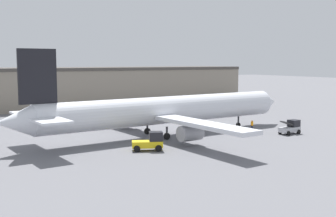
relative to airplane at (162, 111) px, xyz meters
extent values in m
plane|color=slate|center=(1.00, 0.06, -3.61)|extent=(400.00, 400.00, 0.00)
cube|color=gray|center=(-2.59, 45.10, 0.55)|extent=(96.65, 15.38, 8.33)
cube|color=#47423D|center=(-2.59, 45.10, 5.07)|extent=(96.65, 15.68, 0.70)
cylinder|color=silver|center=(1.00, 0.06, 0.04)|extent=(38.16, 6.19, 3.81)
cone|color=silver|center=(21.48, 1.35, 0.04)|extent=(3.28, 3.92, 3.74)
cone|color=silver|center=(-20.05, -1.26, 0.04)|extent=(4.41, 3.88, 3.62)
cube|color=silver|center=(-1.52, 9.94, -0.63)|extent=(4.02, 16.38, 0.50)
cube|color=silver|center=(-0.27, -10.05, -0.63)|extent=(4.02, 16.38, 0.50)
cylinder|color=#939399|center=(-1.37, 7.51, -2.01)|extent=(3.09, 2.15, 1.97)
cylinder|color=#939399|center=(-0.42, -7.63, -2.01)|extent=(3.09, 2.15, 1.97)
cube|color=black|center=(-17.20, -1.08, 5.11)|extent=(4.45, 0.64, 6.33)
cube|color=silver|center=(-17.46, 3.11, 0.42)|extent=(3.71, 4.78, 0.24)
cube|color=silver|center=(-16.94, -5.27, 0.42)|extent=(3.71, 4.78, 0.24)
cylinder|color=#38383D|center=(14.65, 0.92, -2.74)|extent=(0.28, 0.28, 1.75)
cylinder|color=black|center=(14.65, 0.92, -3.26)|extent=(0.72, 0.39, 0.70)
cylinder|color=#38383D|center=(-0.74, -2.53, -2.74)|extent=(0.28, 0.28, 1.75)
cylinder|color=black|center=(-0.74, -2.53, -3.16)|extent=(0.92, 0.41, 0.90)
cylinder|color=#38383D|center=(-1.05, 2.42, -2.74)|extent=(0.28, 0.28, 1.75)
cylinder|color=black|center=(-1.05, 2.42, -3.16)|extent=(0.92, 0.41, 0.90)
cylinder|color=#1E2338|center=(14.00, -2.98, -3.22)|extent=(0.26, 0.26, 0.79)
cylinder|color=orange|center=(14.00, -2.98, -2.51)|extent=(0.36, 0.36, 0.63)
sphere|color=tan|center=(14.00, -2.98, -2.08)|extent=(0.23, 0.23, 0.23)
cube|color=yellow|center=(-6.33, -7.40, -2.84)|extent=(3.87, 2.83, 0.76)
cube|color=black|center=(-5.42, -7.83, -1.92)|extent=(1.98, 1.85, 1.08)
cylinder|color=black|center=(-5.50, -8.59, -3.22)|extent=(0.83, 0.59, 0.78)
cylinder|color=black|center=(-4.88, -7.27, -3.22)|extent=(0.83, 0.59, 0.78)
cylinder|color=black|center=(-7.77, -7.53, -3.22)|extent=(0.83, 0.59, 0.78)
cylinder|color=black|center=(-7.16, -6.21, -3.22)|extent=(0.83, 0.59, 0.78)
cube|color=#B2B2B7|center=(16.66, -7.95, -2.95)|extent=(3.30, 1.66, 0.69)
cube|color=black|center=(17.56, -7.89, -2.11)|extent=(1.49, 1.41, 0.99)
cube|color=#333333|center=(16.08, -7.98, -2.01)|extent=(2.06, 1.15, 0.77)
cylinder|color=black|center=(17.83, -8.61, -3.30)|extent=(0.65, 0.32, 0.63)
cylinder|color=black|center=(17.74, -7.14, -3.30)|extent=(0.65, 0.32, 0.63)
cylinder|color=black|center=(15.58, -8.75, -3.30)|extent=(0.65, 0.32, 0.63)
cylinder|color=black|center=(15.49, -7.28, -3.30)|extent=(0.65, 0.32, 0.63)
camera|label=1|loc=(-29.33, -50.24, 6.84)|focal=45.00mm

